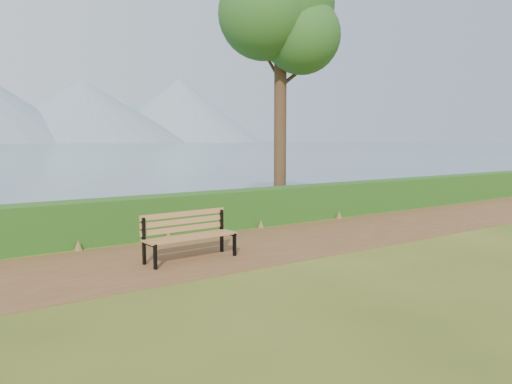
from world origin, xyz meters
TOP-DOWN VIEW (x-y plane):
  - ground at (0.00, 0.00)m, footprint 140.00×140.00m
  - path at (0.00, 0.30)m, footprint 40.00×3.40m
  - hedge at (0.00, 2.60)m, footprint 32.00×0.85m
  - bench at (-1.62, 0.01)m, footprint 1.93×0.66m
  - tree at (3.84, 4.13)m, footprint 4.38×3.59m

SIDE VIEW (x-z plane):
  - ground at x=0.00m, z-range 0.00..0.00m
  - path at x=0.00m, z-range 0.00..0.01m
  - hedge at x=0.00m, z-range 0.00..1.00m
  - bench at x=-1.62m, z-range 0.07..1.02m
  - tree at x=3.84m, z-range 2.08..10.65m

